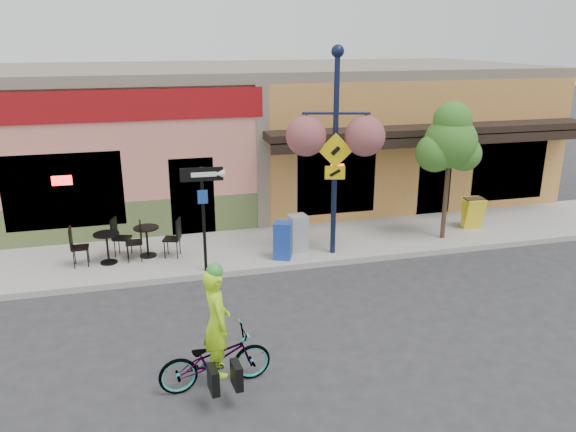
# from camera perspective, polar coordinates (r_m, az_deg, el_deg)

# --- Properties ---
(ground) EXTENTS (90.00, 90.00, 0.00)m
(ground) POSITION_cam_1_polar(r_m,az_deg,el_deg) (13.54, 4.85, -5.93)
(ground) COLOR #2D2D30
(ground) RESTS_ON ground
(sidewalk) EXTENTS (24.00, 3.00, 0.15)m
(sidewalk) POSITION_cam_1_polar(r_m,az_deg,el_deg) (15.27, 2.35, -2.76)
(sidewalk) COLOR #9E9B93
(sidewalk) RESTS_ON ground
(curb) EXTENTS (24.00, 0.12, 0.15)m
(curb) POSITION_cam_1_polar(r_m,az_deg,el_deg) (13.98, 4.10, -4.78)
(curb) COLOR #A8A59E
(curb) RESTS_ON ground
(building) EXTENTS (18.20, 8.20, 4.50)m
(building) POSITION_cam_1_polar(r_m,az_deg,el_deg) (19.87, -2.29, 8.57)
(building) COLOR #D77A6A
(building) RESTS_ON ground
(bicycle) EXTENTS (1.89, 0.81, 0.96)m
(bicycle) POSITION_cam_1_polar(r_m,az_deg,el_deg) (9.38, -7.40, -14.22)
(bicycle) COLOR maroon
(bicycle) RESTS_ON ground
(cyclist_rider) EXTENTS (0.49, 0.69, 1.78)m
(cyclist_rider) POSITION_cam_1_polar(r_m,az_deg,el_deg) (9.18, -7.18, -12.02)
(cyclist_rider) COLOR #B5FA1A
(cyclist_rider) RESTS_ON ground
(lamp_post) EXTENTS (1.75, 1.06, 5.12)m
(lamp_post) POSITION_cam_1_polar(r_m,az_deg,el_deg) (13.73, 4.80, 6.30)
(lamp_post) COLOR #121A39
(lamp_post) RESTS_ON sidewalk
(one_way_sign) EXTENTS (0.97, 0.27, 2.51)m
(one_way_sign) POSITION_cam_1_polar(r_m,az_deg,el_deg) (13.03, -8.56, -0.43)
(one_way_sign) COLOR black
(one_way_sign) RESTS_ON sidewalk
(cafe_set_left) EXTENTS (1.67, 0.86, 0.99)m
(cafe_set_left) POSITION_cam_1_polar(r_m,az_deg,el_deg) (14.27, -17.90, -2.70)
(cafe_set_left) COLOR black
(cafe_set_left) RESTS_ON sidewalk
(cafe_set_right) EXTENTS (1.84, 1.29, 1.00)m
(cafe_set_right) POSITION_cam_1_polar(r_m,az_deg,el_deg) (14.43, -14.14, -2.12)
(cafe_set_right) COLOR black
(cafe_set_right) RESTS_ON sidewalk
(newspaper_box_blue) EXTENTS (0.53, 0.51, 0.94)m
(newspaper_box_blue) POSITION_cam_1_polar(r_m,az_deg,el_deg) (13.87, -0.55, -2.51)
(newspaper_box_blue) COLOR #1C40A8
(newspaper_box_blue) RESTS_ON sidewalk
(newspaper_box_grey) EXTENTS (0.49, 0.46, 0.96)m
(newspaper_box_grey) POSITION_cam_1_polar(r_m,az_deg,el_deg) (14.37, 0.98, -1.72)
(newspaper_box_grey) COLOR #9E9E9E
(newspaper_box_grey) RESTS_ON sidewalk
(street_tree) EXTENTS (1.69, 1.69, 3.75)m
(street_tree) POSITION_cam_1_polar(r_m,az_deg,el_deg) (15.51, 15.95, 4.42)
(street_tree) COLOR #3D7A26
(street_tree) RESTS_ON sidewalk
(sandwich_board) EXTENTS (0.58, 0.45, 0.91)m
(sandwich_board) POSITION_cam_1_polar(r_m,az_deg,el_deg) (16.78, 18.50, 0.12)
(sandwich_board) COLOR yellow
(sandwich_board) RESTS_ON sidewalk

